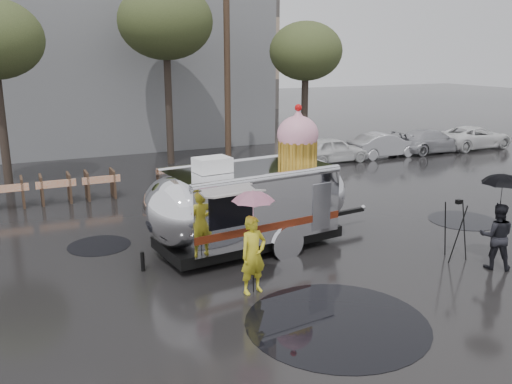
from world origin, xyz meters
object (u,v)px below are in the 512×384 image
airstream_trailer (252,199)px  person_left (253,255)px  person_right (496,236)px  tripod (456,224)px

airstream_trailer → person_left: 2.80m
airstream_trailer → person_right: 6.04m
person_left → person_right: person_left is taller
airstream_trailer → person_right: airstream_trailer is taller
person_right → tripod: 0.96m
person_left → tripod: size_ratio=1.09×
airstream_trailer → tripod: size_ratio=4.49×
person_left → airstream_trailer: bearing=55.7°
person_right → tripod: (-0.47, 0.83, 0.13)m
person_left → tripod: person_left is taller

